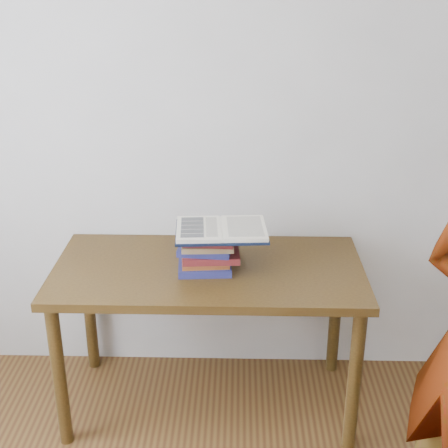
{
  "coord_description": "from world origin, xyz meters",
  "views": [
    {
      "loc": [
        0.24,
        -1.15,
        2.04
      ],
      "look_at": [
        0.18,
        1.27,
        1.02
      ],
      "focal_mm": 50.0,
      "sensor_mm": 36.0,
      "label": 1
    }
  ],
  "objects": [
    {
      "name": "room_shell",
      "position": [
        -0.08,
        0.01,
        1.63
      ],
      "size": [
        3.54,
        3.54,
        2.62
      ],
      "color": "beige",
      "rests_on": "ground"
    },
    {
      "name": "open_book",
      "position": [
        0.16,
        1.35,
        0.95
      ],
      "size": [
        0.42,
        0.3,
        0.03
      ],
      "rotation": [
        0.0,
        0.0,
        0.07
      ],
      "color": "black",
      "rests_on": "book_stack"
    },
    {
      "name": "book_stack",
      "position": [
        0.1,
        1.35,
        0.85
      ],
      "size": [
        0.28,
        0.2,
        0.18
      ],
      "color": "navy",
      "rests_on": "desk"
    },
    {
      "name": "desk",
      "position": [
        0.1,
        1.38,
        0.66
      ],
      "size": [
        1.41,
        0.71,
        0.76
      ],
      "color": "#452F11",
      "rests_on": "ground"
    }
  ]
}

